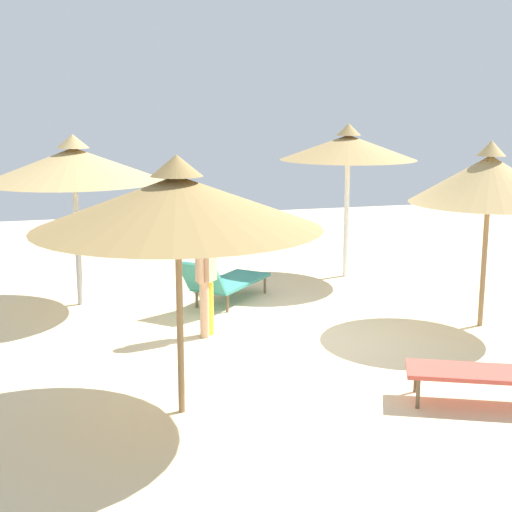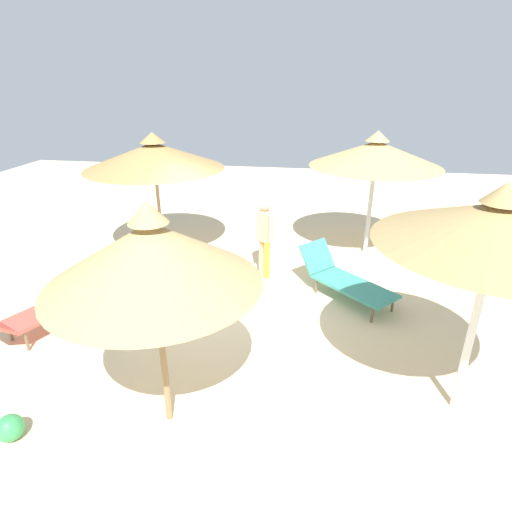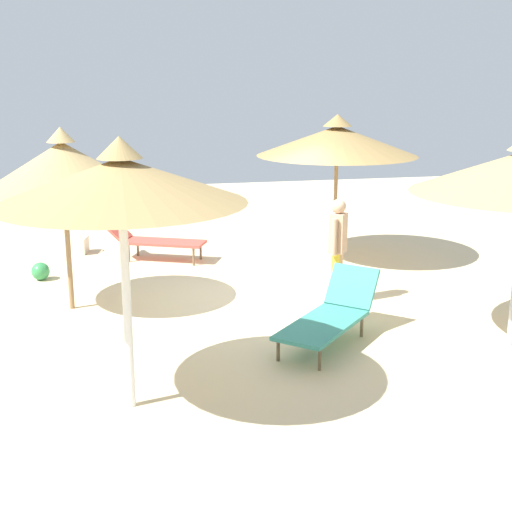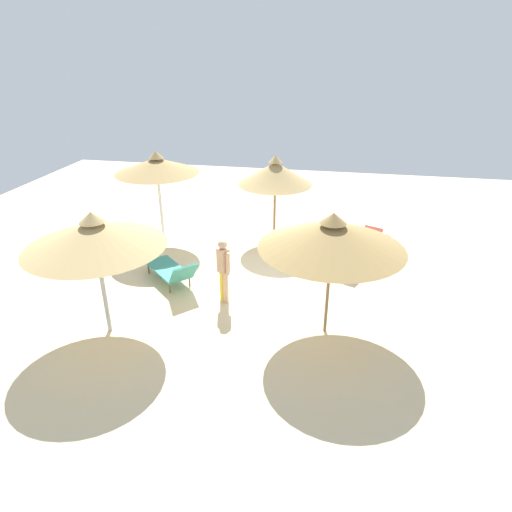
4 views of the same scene
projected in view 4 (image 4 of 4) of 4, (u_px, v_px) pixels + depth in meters
ground at (256, 285)px, 11.76m from camera, size 24.00×24.00×0.10m
parasol_umbrella_near_left at (275, 173)px, 13.47m from camera, size 2.28×2.28×2.74m
parasol_umbrella_center at (332, 236)px, 8.84m from camera, size 2.99×2.99×2.76m
parasol_umbrella_front at (157, 166)px, 13.30m from camera, size 2.54×2.54×2.88m
parasol_umbrella_edge at (94, 234)px, 8.85m from camera, size 2.86×2.86×2.78m
lounge_chair_far_right at (360, 251)px, 12.56m from camera, size 1.35×2.10×0.87m
lounge_chair_far_left at (172, 270)px, 11.59m from camera, size 1.86×1.81×0.86m
person_standing_near_right at (223, 268)px, 10.55m from camera, size 0.36×0.32×1.64m
handbag at (385, 244)px, 13.66m from camera, size 0.43×0.25×0.51m
beach_ball at (327, 232)px, 14.57m from camera, size 0.31×0.31×0.31m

